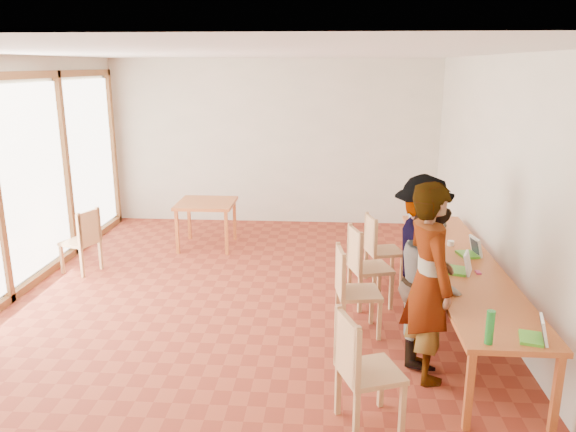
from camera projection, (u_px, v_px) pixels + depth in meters
name	position (u px, v px, depth m)	size (l,w,h in m)	color
ground	(243.00, 309.00, 6.84)	(8.00, 8.00, 0.00)	#973B24
wall_back	(274.00, 142.00, 10.30)	(6.00, 0.10, 3.00)	beige
wall_front	(109.00, 372.00, 2.60)	(6.00, 0.10, 3.00)	beige
wall_right	(507.00, 193.00, 6.24)	(0.10, 8.00, 3.00)	beige
ceiling	(237.00, 51.00, 6.05)	(6.00, 8.00, 0.04)	white
communal_table	(461.00, 267.00, 6.24)	(0.80, 4.00, 0.75)	#C8622C
side_table	(206.00, 207.00, 9.03)	(0.90, 0.90, 0.75)	#C8622C
chair_near	(359.00, 359.00, 4.47)	(0.59, 0.59, 0.53)	tan
chair_mid	(349.00, 282.00, 6.09)	(0.52, 0.52, 0.52)	tan
chair_far	(363.00, 258.00, 6.80)	(0.58, 0.58, 0.53)	tan
chair_empty	(377.00, 242.00, 7.50)	(0.53, 0.53, 0.50)	tan
chair_spare	(85.00, 234.00, 7.90)	(0.55, 0.55, 0.49)	tan
person_near	(429.00, 282.00, 5.16)	(0.69, 0.45, 1.89)	gray
person_mid	(429.00, 282.00, 5.53)	(0.78, 0.61, 1.61)	gray
person_far	(421.00, 252.00, 6.25)	(1.12, 0.64, 1.73)	gray
laptop_near	(537.00, 334.00, 4.46)	(0.26, 0.28, 0.20)	#57C22F
laptop_mid	(462.00, 267.00, 5.92)	(0.31, 0.32, 0.23)	#57C22F
laptop_far	(472.00, 250.00, 6.46)	(0.28, 0.30, 0.22)	#57C22F
yellow_mug	(436.00, 250.00, 6.52)	(0.12, 0.12, 0.09)	#F5FB0D
green_bottle	(490.00, 327.00, 4.39)	(0.07, 0.07, 0.28)	#1E812C
clear_glass	(411.00, 216.00, 8.01)	(0.07, 0.07, 0.09)	silver
condiment_cup	(451.00, 243.00, 6.82)	(0.08, 0.08, 0.06)	white
pink_phone	(478.00, 272.00, 5.93)	(0.05, 0.10, 0.01)	#C02D68
black_pouch	(433.00, 227.00, 7.46)	(0.16, 0.26, 0.09)	black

